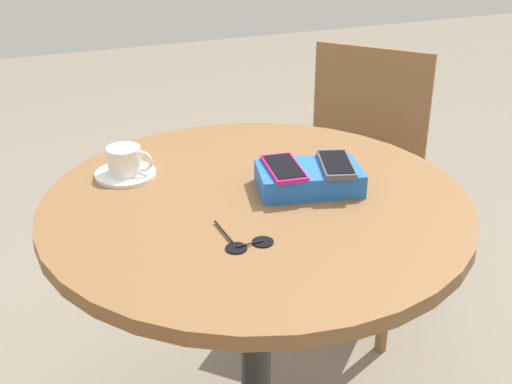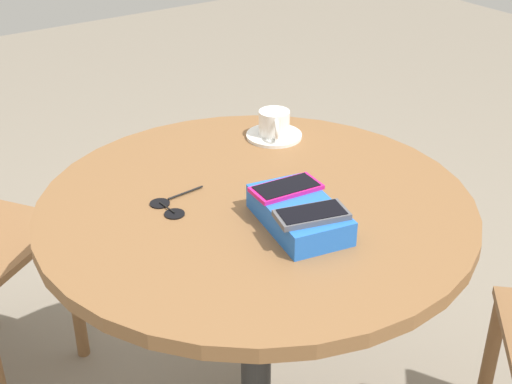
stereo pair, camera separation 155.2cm
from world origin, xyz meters
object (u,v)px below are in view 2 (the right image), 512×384
object	(u,v)px
phone_gray	(314,214)
phone_magenta	(286,188)
sunglasses	(169,207)
coffee_cup	(274,123)
round_table	(256,263)
saucer	(274,136)
phone_box	(299,214)

from	to	relation	value
phone_gray	phone_magenta	distance (m)	0.11
phone_magenta	sunglasses	world-z (taller)	phone_magenta
phone_gray	coffee_cup	world-z (taller)	coffee_cup
round_table	sunglasses	xyz separation A→B (m)	(0.07, 0.16, 0.15)
sunglasses	saucer	bearing A→B (deg)	-67.05
saucer	phone_gray	bearing A→B (deg)	153.36
round_table	phone_gray	size ratio (longest dim) A/B	6.19
phone_box	phone_gray	size ratio (longest dim) A/B	1.64
round_table	coffee_cup	world-z (taller)	coffee_cup
phone_box	phone_gray	bearing A→B (deg)	170.24
phone_gray	coffee_cup	size ratio (longest dim) A/B	1.50
round_table	phone_magenta	world-z (taller)	phone_magenta
phone_box	sunglasses	distance (m)	0.26
phone_gray	coffee_cup	distance (m)	0.45
phone_box	phone_gray	world-z (taller)	phone_gray
phone_magenta	sunglasses	bearing A→B (deg)	51.42
phone_magenta	coffee_cup	bearing A→B (deg)	-31.92
phone_box	sunglasses	bearing A→B (deg)	40.99
coffee_cup	phone_magenta	bearing A→B (deg)	148.08
round_table	sunglasses	world-z (taller)	sunglasses
phone_gray	sunglasses	xyz separation A→B (m)	(0.25, 0.16, -0.05)
phone_gray	sunglasses	bearing A→B (deg)	32.81
phone_magenta	saucer	xyz separation A→B (m)	(0.30, -0.19, -0.05)
coffee_cup	sunglasses	world-z (taller)	coffee_cup
saucer	sunglasses	bearing A→B (deg)	112.95
phone_gray	phone_magenta	bearing A→B (deg)	-9.45
phone_box	coffee_cup	size ratio (longest dim) A/B	2.46
phone_box	coffee_cup	distance (m)	0.40
round_table	saucer	xyz separation A→B (m)	(0.23, -0.21, 0.16)
round_table	sunglasses	size ratio (longest dim) A/B	7.09
round_table	saucer	bearing A→B (deg)	-42.34
phone_magenta	saucer	bearing A→B (deg)	-31.91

